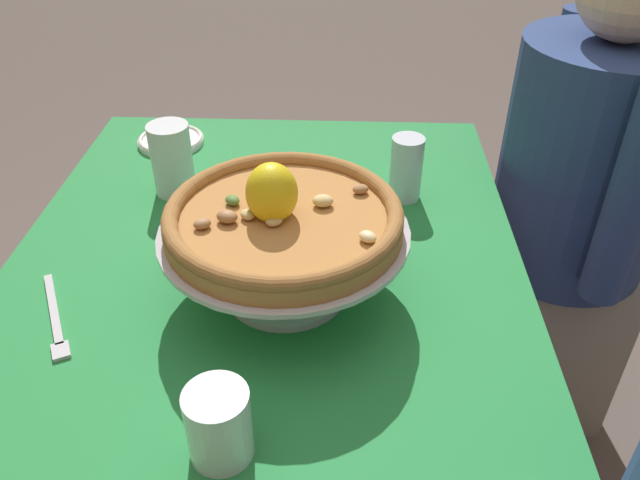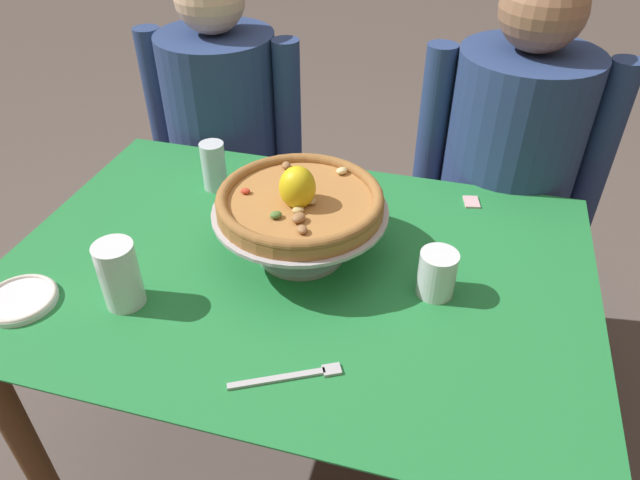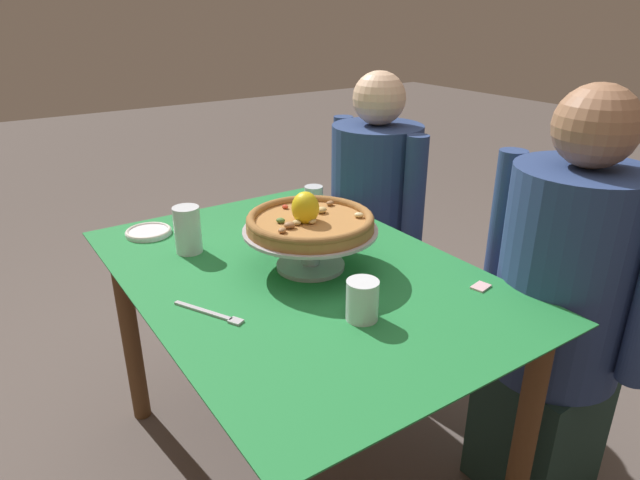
{
  "view_description": "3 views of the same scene",
  "coord_description": "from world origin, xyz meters",
  "px_view_note": "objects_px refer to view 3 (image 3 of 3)",
  "views": [
    {
      "loc": [
        0.75,
        0.13,
        1.35
      ],
      "look_at": [
        0.03,
        0.1,
        0.83
      ],
      "focal_mm": 35.48,
      "sensor_mm": 36.0,
      "label": 1
    },
    {
      "loc": [
        0.3,
        -0.9,
        1.51
      ],
      "look_at": [
        0.05,
        0.01,
        0.78
      ],
      "focal_mm": 32.53,
      "sensor_mm": 36.0,
      "label": 2
    },
    {
      "loc": [
        1.16,
        -0.71,
        1.39
      ],
      "look_at": [
        -0.02,
        0.09,
        0.78
      ],
      "focal_mm": 30.94,
      "sensor_mm": 36.0,
      "label": 3
    }
  ],
  "objects_px": {
    "water_glass_back_left": "(314,206)",
    "water_glass_side_right": "(362,303)",
    "dinner_fork": "(212,314)",
    "diner_left": "(374,225)",
    "pizza_stand": "(310,241)",
    "sugar_packet": "(481,287)",
    "side_plate": "(148,232)",
    "diner_right": "(559,314)",
    "pizza": "(309,220)",
    "water_glass_front_left": "(188,233)"
  },
  "relations": [
    {
      "from": "dinner_fork",
      "to": "sugar_packet",
      "type": "relative_size",
      "value": 3.68
    },
    {
      "from": "side_plate",
      "to": "diner_left",
      "type": "xyz_separation_m",
      "value": [
        0.05,
        0.89,
        -0.15
      ]
    },
    {
      "from": "diner_left",
      "to": "sugar_packet",
      "type": "bearing_deg",
      "value": -20.22
    },
    {
      "from": "pizza_stand",
      "to": "water_glass_side_right",
      "type": "height_order",
      "value": "pizza_stand"
    },
    {
      "from": "water_glass_side_right",
      "to": "diner_right",
      "type": "distance_m",
      "value": 0.63
    },
    {
      "from": "sugar_packet",
      "to": "diner_right",
      "type": "xyz_separation_m",
      "value": [
        0.09,
        0.24,
        -0.12
      ]
    },
    {
      "from": "water_glass_front_left",
      "to": "water_glass_side_right",
      "type": "height_order",
      "value": "water_glass_front_left"
    },
    {
      "from": "pizza_stand",
      "to": "water_glass_side_right",
      "type": "relative_size",
      "value": 3.78
    },
    {
      "from": "pizza_stand",
      "to": "water_glass_side_right",
      "type": "bearing_deg",
      "value": -9.5
    },
    {
      "from": "water_glass_side_right",
      "to": "pizza",
      "type": "bearing_deg",
      "value": 170.7
    },
    {
      "from": "side_plate",
      "to": "sugar_packet",
      "type": "bearing_deg",
      "value": 35.54
    },
    {
      "from": "water_glass_front_left",
      "to": "pizza_stand",
      "type": "bearing_deg",
      "value": 40.05
    },
    {
      "from": "pizza",
      "to": "sugar_packet",
      "type": "height_order",
      "value": "pizza"
    },
    {
      "from": "diner_left",
      "to": "pizza",
      "type": "bearing_deg",
      "value": -53.78
    },
    {
      "from": "water_glass_front_left",
      "to": "sugar_packet",
      "type": "distance_m",
      "value": 0.84
    },
    {
      "from": "water_glass_side_right",
      "to": "sugar_packet",
      "type": "height_order",
      "value": "water_glass_side_right"
    },
    {
      "from": "dinner_fork",
      "to": "water_glass_back_left",
      "type": "bearing_deg",
      "value": 124.85
    },
    {
      "from": "water_glass_side_right",
      "to": "sugar_packet",
      "type": "distance_m",
      "value": 0.36
    },
    {
      "from": "water_glass_back_left",
      "to": "water_glass_side_right",
      "type": "bearing_deg",
      "value": -23.26
    },
    {
      "from": "pizza",
      "to": "water_glass_back_left",
      "type": "bearing_deg",
      "value": 144.66
    },
    {
      "from": "water_glass_side_right",
      "to": "diner_left",
      "type": "bearing_deg",
      "value": 138.86
    },
    {
      "from": "water_glass_back_left",
      "to": "sugar_packet",
      "type": "bearing_deg",
      "value": 8.86
    },
    {
      "from": "water_glass_back_left",
      "to": "diner_right",
      "type": "relative_size",
      "value": 0.1
    },
    {
      "from": "side_plate",
      "to": "dinner_fork",
      "type": "xyz_separation_m",
      "value": [
        0.57,
        -0.04,
        -0.01
      ]
    },
    {
      "from": "pizza_stand",
      "to": "water_glass_front_left",
      "type": "distance_m",
      "value": 0.37
    },
    {
      "from": "water_glass_back_left",
      "to": "dinner_fork",
      "type": "xyz_separation_m",
      "value": [
        0.37,
        -0.53,
        -0.05
      ]
    },
    {
      "from": "water_glass_side_right",
      "to": "sugar_packet",
      "type": "xyz_separation_m",
      "value": [
        0.05,
        0.35,
        -0.04
      ]
    },
    {
      "from": "dinner_fork",
      "to": "pizza_stand",
      "type": "bearing_deg",
      "value": 104.77
    },
    {
      "from": "dinner_fork",
      "to": "diner_left",
      "type": "distance_m",
      "value": 1.07
    },
    {
      "from": "diner_right",
      "to": "pizza",
      "type": "bearing_deg",
      "value": -128.94
    },
    {
      "from": "sugar_packet",
      "to": "pizza",
      "type": "bearing_deg",
      "value": -139.38
    },
    {
      "from": "pizza_stand",
      "to": "water_glass_back_left",
      "type": "relative_size",
      "value": 2.97
    },
    {
      "from": "water_glass_side_right",
      "to": "diner_left",
      "type": "relative_size",
      "value": 0.08
    },
    {
      "from": "water_glass_back_left",
      "to": "pizza",
      "type": "bearing_deg",
      "value": -35.34
    },
    {
      "from": "pizza_stand",
      "to": "water_glass_side_right",
      "type": "distance_m",
      "value": 0.31
    },
    {
      "from": "water_glass_side_right",
      "to": "dinner_fork",
      "type": "relative_size",
      "value": 0.53
    },
    {
      "from": "pizza_stand",
      "to": "dinner_fork",
      "type": "distance_m",
      "value": 0.35
    },
    {
      "from": "sugar_packet",
      "to": "diner_left",
      "type": "xyz_separation_m",
      "value": [
        -0.78,
        0.29,
        -0.15
      ]
    },
    {
      "from": "water_glass_back_left",
      "to": "diner_left",
      "type": "distance_m",
      "value": 0.46
    },
    {
      "from": "side_plate",
      "to": "dinner_fork",
      "type": "height_order",
      "value": "side_plate"
    },
    {
      "from": "sugar_packet",
      "to": "diner_left",
      "type": "distance_m",
      "value": 0.85
    },
    {
      "from": "water_glass_front_left",
      "to": "side_plate",
      "type": "xyz_separation_m",
      "value": [
        -0.2,
        -0.06,
        -0.05
      ]
    },
    {
      "from": "dinner_fork",
      "to": "diner_right",
      "type": "relative_size",
      "value": 0.15
    },
    {
      "from": "water_glass_back_left",
      "to": "diner_right",
      "type": "bearing_deg",
      "value": 25.19
    },
    {
      "from": "water_glass_side_right",
      "to": "diner_left",
      "type": "xyz_separation_m",
      "value": [
        -0.73,
        0.64,
        -0.19
      ]
    },
    {
      "from": "dinner_fork",
      "to": "sugar_packet",
      "type": "height_order",
      "value": "dinner_fork"
    },
    {
      "from": "water_glass_side_right",
      "to": "water_glass_back_left",
      "type": "relative_size",
      "value": 0.79
    },
    {
      "from": "sugar_packet",
      "to": "side_plate",
      "type": "bearing_deg",
      "value": -144.46
    },
    {
      "from": "pizza_stand",
      "to": "sugar_packet",
      "type": "distance_m",
      "value": 0.47
    },
    {
      "from": "pizza_stand",
      "to": "water_glass_side_right",
      "type": "xyz_separation_m",
      "value": [
        0.3,
        -0.05,
        -0.04
      ]
    }
  ]
}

